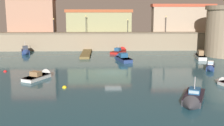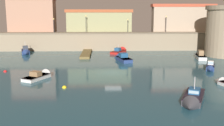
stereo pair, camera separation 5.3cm
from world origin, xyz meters
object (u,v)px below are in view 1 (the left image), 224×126
(moored_boat_3, at_px, (120,51))
(moored_boat_0, at_px, (122,58))
(quay_lamp_2, at_px, (128,23))
(moored_boat_1, at_px, (210,67))
(mooring_buoy_2, at_px, (64,88))
(moored_boat_6, at_px, (41,75))
(quay_lamp_3, at_px, (166,21))
(moored_boat_7, at_px, (193,99))
(quay_lamp_0, at_px, (54,23))
(quay_lamp_1, at_px, (86,21))
(moored_boat_5, at_px, (26,51))
(moored_boat_2, at_px, (200,56))
(mooring_buoy_1, at_px, (5,72))

(moored_boat_3, bearing_deg, moored_boat_0, -154.04)
(quay_lamp_2, xyz_separation_m, moored_boat_1, (11.03, -22.35, -5.85))
(mooring_buoy_2, bearing_deg, moored_boat_6, 126.79)
(quay_lamp_2, bearing_deg, moored_boat_0, -99.28)
(quay_lamp_3, relative_size, moored_boat_6, 0.69)
(moored_boat_3, distance_m, moored_boat_7, 34.99)
(moored_boat_3, height_order, mooring_buoy_2, moored_boat_3)
(quay_lamp_0, bearing_deg, quay_lamp_2, 0.00)
(moored_boat_7, relative_size, mooring_buoy_2, 11.56)
(quay_lamp_1, relative_size, moored_boat_1, 0.86)
(moored_boat_0, height_order, moored_boat_6, moored_boat_0)
(quay_lamp_3, relative_size, moored_boat_5, 0.66)
(moored_boat_2, bearing_deg, moored_boat_5, 87.99)
(quay_lamp_0, xyz_separation_m, moored_boat_6, (2.74, -26.76, -6.05))
(quay_lamp_3, bearing_deg, moored_boat_7, -98.60)
(quay_lamp_0, distance_m, moored_boat_2, 32.84)
(moored_boat_7, bearing_deg, moored_boat_2, -176.16)
(quay_lamp_3, xyz_separation_m, moored_boat_2, (4.20, -11.65, -6.17))
(quay_lamp_3, distance_m, moored_boat_1, 23.30)
(moored_boat_0, bearing_deg, quay_lamp_2, -24.29)
(quay_lamp_0, height_order, mooring_buoy_1, quay_lamp_0)
(quay_lamp_3, bearing_deg, quay_lamp_2, 180.00)
(moored_boat_5, bearing_deg, mooring_buoy_2, 6.32)
(mooring_buoy_2, bearing_deg, quay_lamp_1, 88.65)
(moored_boat_5, distance_m, mooring_buoy_2, 29.58)
(quay_lamp_2, distance_m, moored_boat_5, 23.66)
(quay_lamp_2, relative_size, mooring_buoy_1, 5.99)
(moored_boat_1, xyz_separation_m, moored_boat_7, (-7.87, -15.63, -0.02))
(quay_lamp_3, relative_size, mooring_buoy_1, 7.35)
(quay_lamp_0, height_order, moored_boat_6, quay_lamp_0)
(quay_lamp_0, relative_size, quay_lamp_3, 0.86)
(moored_boat_1, height_order, moored_boat_2, moored_boat_2)
(moored_boat_5, height_order, mooring_buoy_1, moored_boat_5)
(quay_lamp_0, bearing_deg, moored_boat_7, -62.00)
(quay_lamp_0, relative_size, mooring_buoy_1, 6.33)
(moored_boat_1, bearing_deg, moored_boat_5, -95.09)
(mooring_buoy_2, bearing_deg, moored_boat_1, 24.09)
(moored_boat_1, distance_m, moored_boat_3, 22.96)
(moored_boat_5, xyz_separation_m, mooring_buoy_1, (1.82, -17.89, -0.53))
(quay_lamp_0, bearing_deg, moored_boat_3, -12.46)
(quay_lamp_0, distance_m, quay_lamp_3, 25.94)
(moored_boat_2, xyz_separation_m, moored_boat_7, (-9.94, -26.32, -0.10))
(quay_lamp_3, xyz_separation_m, mooring_buoy_2, (-19.32, -31.94, -6.67))
(quay_lamp_3, height_order, moored_boat_2, quay_lamp_3)
(moored_boat_1, height_order, mooring_buoy_1, moored_boat_1)
(quay_lamp_3, bearing_deg, moored_boat_6, -130.92)
(moored_boat_0, bearing_deg, moored_boat_2, -98.29)
(quay_lamp_1, relative_size, quay_lamp_2, 1.27)
(moored_boat_3, distance_m, mooring_buoy_2, 29.84)
(moored_boat_7, xyz_separation_m, mooring_buoy_2, (-13.57, 6.04, -0.40))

